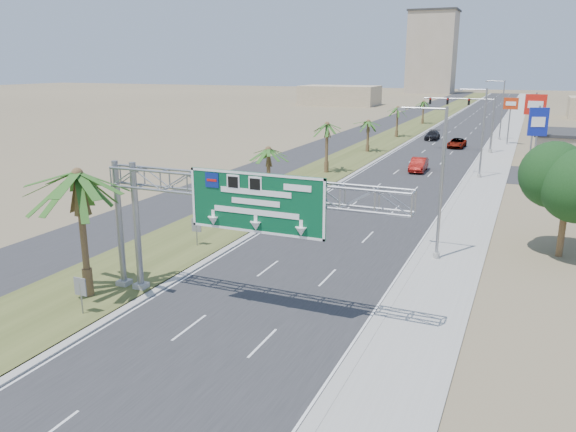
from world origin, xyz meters
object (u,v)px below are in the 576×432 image
at_px(palm_near, 77,174).
at_px(pole_sign_blue, 538,125).
at_px(car_right_lane, 457,143).
at_px(car_far, 432,135).
at_px(car_mid_lane, 418,165).
at_px(car_left_lane, 305,222).
at_px(pole_sign_red_far, 511,107).
at_px(signal_mast, 478,119).
at_px(sign_gantry, 232,197).
at_px(pole_sign_red_near, 535,109).

bearing_deg(palm_near, pole_sign_blue, 63.22).
distance_m(car_right_lane, car_far, 9.73).
distance_m(car_mid_lane, pole_sign_blue, 13.84).
height_order(car_left_lane, pole_sign_red_far, pole_sign_red_far).
distance_m(signal_mast, car_far, 15.30).
height_order(signal_mast, car_mid_lane, signal_mast).
height_order(car_right_lane, pole_sign_red_far, pole_sign_red_far).
relative_size(sign_gantry, signal_mast, 1.63).
bearing_deg(car_far, signal_mast, -56.61).
distance_m(sign_gantry, car_right_lane, 66.25).
bearing_deg(car_left_lane, car_far, 87.48).
xyz_separation_m(sign_gantry, car_mid_lane, (1.40, 43.53, -5.24)).
height_order(signal_mast, pole_sign_blue, pole_sign_blue).
bearing_deg(pole_sign_red_near, pole_sign_red_far, 98.82).
xyz_separation_m(sign_gantry, pole_sign_red_near, (13.61, 49.66, 1.30)).
xyz_separation_m(car_left_lane, pole_sign_blue, (16.00, 27.09, 5.53)).
bearing_deg(car_left_lane, car_mid_lane, 80.71).
xyz_separation_m(signal_mast, car_left_lane, (-8.18, -47.08, -4.17)).
bearing_deg(sign_gantry, car_left_lane, 97.39).
bearing_deg(car_right_lane, sign_gantry, -91.05).
bearing_deg(pole_sign_red_far, car_left_lane, -101.78).
height_order(sign_gantry, car_mid_lane, sign_gantry).
xyz_separation_m(sign_gantry, pole_sign_blue, (14.06, 42.06, 0.16)).
relative_size(sign_gantry, car_mid_lane, 3.36).
xyz_separation_m(pole_sign_red_near, pole_sign_red_far, (-3.55, 22.88, -1.34)).
distance_m(sign_gantry, pole_sign_blue, 44.35).
xyz_separation_m(sign_gantry, car_far, (-2.05, 74.24, -5.30)).
distance_m(car_mid_lane, car_far, 30.90).
height_order(palm_near, car_far, palm_near).
bearing_deg(car_mid_lane, car_left_lane, -98.96).
relative_size(car_right_lane, pole_sign_red_far, 0.68).
bearing_deg(sign_gantry, palm_near, -166.68).
xyz_separation_m(car_mid_lane, car_far, (-3.45, 30.71, -0.07)).
relative_size(sign_gantry, pole_sign_red_near, 1.80).
bearing_deg(car_far, sign_gantry, -89.22).
bearing_deg(car_right_lane, signal_mast, -49.36).
relative_size(signal_mast, car_left_lane, 2.56).
bearing_deg(car_right_lane, car_mid_lane, -92.64).
relative_size(signal_mast, car_right_lane, 1.98).
relative_size(car_left_lane, pole_sign_blue, 0.48).
bearing_deg(pole_sign_red_near, car_right_lane, 122.92).
height_order(palm_near, car_left_lane, palm_near).
xyz_separation_m(signal_mast, car_far, (-8.29, 12.20, -4.09)).
bearing_deg(signal_mast, car_left_lane, -99.85).
bearing_deg(car_left_lane, pole_sign_red_far, 75.60).
distance_m(signal_mast, car_mid_lane, 19.55).
distance_m(car_right_lane, pole_sign_blue, 26.88).
bearing_deg(car_right_lane, pole_sign_blue, -63.68).
relative_size(sign_gantry, palm_near, 2.01).
distance_m(car_left_lane, car_far, 59.27).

